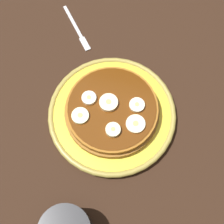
{
  "coord_description": "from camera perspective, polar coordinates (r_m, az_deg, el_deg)",
  "views": [
    {
      "loc": [
        21.77,
        6.06,
        59.57
      ],
      "look_at": [
        0.0,
        0.0,
        2.22
      ],
      "focal_mm": 51.41,
      "sensor_mm": 36.0,
      "label": 1
    }
  ],
  "objects": [
    {
      "name": "banana_slice_4",
      "position": [
        0.6,
        -4.1,
        2.48
      ],
      "size": [
        2.77,
        2.77,
        0.85
      ],
      "color": "#F3E6BF",
      "rests_on": "pancake_stack"
    },
    {
      "name": "pancake_stack",
      "position": [
        0.61,
        -0.41,
        0.29
      ],
      "size": [
        18.17,
        18.17,
        2.99
      ],
      "color": "#986429",
      "rests_on": "plate"
    },
    {
      "name": "banana_slice_0",
      "position": [
        0.59,
        -0.61,
        1.66
      ],
      "size": [
        3.51,
        3.51,
        0.99
      ],
      "color": "#FEEBB7",
      "rests_on": "pancake_stack"
    },
    {
      "name": "ground_plane",
      "position": [
        0.65,
        -0.0,
        -1.2
      ],
      "size": [
        140.0,
        140.0,
        3.0
      ],
      "primitive_type": "cube",
      "color": "black"
    },
    {
      "name": "plate",
      "position": [
        0.63,
        -0.0,
        -0.39
      ],
      "size": [
        25.0,
        25.0,
        1.93
      ],
      "color": "yellow",
      "rests_on": "ground_plane"
    },
    {
      "name": "fork",
      "position": [
        0.74,
        -6.15,
        14.29
      ],
      "size": [
        10.33,
        9.41,
        0.5
      ],
      "color": "silver",
      "rests_on": "ground_plane"
    },
    {
      "name": "banana_slice_2",
      "position": [
        0.58,
        0.18,
        -3.2
      ],
      "size": [
        2.73,
        2.73,
        1.07
      ],
      "color": "#EDEBB5",
      "rests_on": "pancake_stack"
    },
    {
      "name": "banana_slice_1",
      "position": [
        0.6,
        4.45,
        1.23
      ],
      "size": [
        2.89,
        2.89,
        0.82
      ],
      "color": "#EFE6C3",
      "rests_on": "pancake_stack"
    },
    {
      "name": "banana_slice_5",
      "position": [
        0.58,
        4.21,
        -2.14
      ],
      "size": [
        3.55,
        3.55,
        0.71
      ],
      "color": "beige",
      "rests_on": "pancake_stack"
    },
    {
      "name": "banana_slice_3",
      "position": [
        0.59,
        -5.66,
        -0.69
      ],
      "size": [
        3.21,
        3.21,
        0.81
      ],
      "color": "#EFF3B6",
      "rests_on": "pancake_stack"
    }
  ]
}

